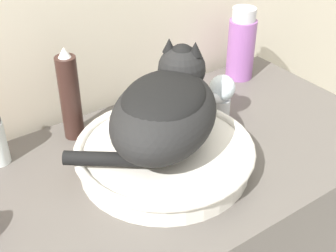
{
  "coord_description": "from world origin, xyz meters",
  "views": [
    {
      "loc": [
        -0.43,
        -0.38,
        1.47
      ],
      "look_at": [
        0.01,
        0.24,
        0.97
      ],
      "focal_mm": 50.0,
      "sensor_mm": 36.0,
      "label": 1
    }
  ],
  "objects_px": {
    "cat": "(166,107)",
    "faucet": "(220,95)",
    "hairspray_can_black": "(70,96)",
    "mouthwash_bottle": "(241,45)"
  },
  "relations": [
    {
      "from": "faucet",
      "to": "mouthwash_bottle",
      "type": "distance_m",
      "value": 0.24
    },
    {
      "from": "faucet",
      "to": "hairspray_can_black",
      "type": "relative_size",
      "value": 0.65
    },
    {
      "from": "cat",
      "to": "hairspray_can_black",
      "type": "xyz_separation_m",
      "value": [
        -0.11,
        0.21,
        -0.04
      ]
    },
    {
      "from": "mouthwash_bottle",
      "to": "hairspray_can_black",
      "type": "xyz_separation_m",
      "value": [
        -0.51,
        0.0,
        0.01
      ]
    },
    {
      "from": "cat",
      "to": "faucet",
      "type": "height_order",
      "value": "cat"
    },
    {
      "from": "cat",
      "to": "faucet",
      "type": "bearing_deg",
      "value": -18.95
    },
    {
      "from": "faucet",
      "to": "cat",
      "type": "bearing_deg",
      "value": -1.22
    },
    {
      "from": "faucet",
      "to": "mouthwash_bottle",
      "type": "xyz_separation_m",
      "value": [
        0.2,
        0.14,
        0.02
      ]
    },
    {
      "from": "mouthwash_bottle",
      "to": "cat",
      "type": "bearing_deg",
      "value": -152.47
    },
    {
      "from": "cat",
      "to": "mouthwash_bottle",
      "type": "relative_size",
      "value": 1.9
    }
  ]
}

